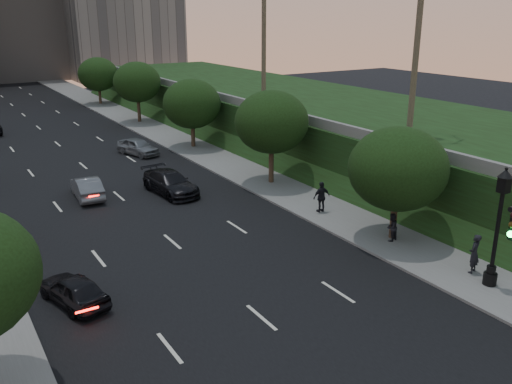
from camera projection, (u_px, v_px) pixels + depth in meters
road_surface at (90, 172)px, 42.10m from camera, size 16.00×140.00×0.02m
sidewalk_right at (208, 154)px, 47.19m from camera, size 4.50×140.00×0.15m
embankment at (329, 122)px, 50.84m from camera, size 18.00×90.00×4.00m
parapet_wall at (251, 105)px, 45.86m from camera, size 0.35×90.00×0.70m
office_block_mid at (7, 6)px, 99.15m from camera, size 22.00×18.00×26.00m
tree_right_a at (398, 169)px, 28.21m from camera, size 5.20×5.20×6.24m
tree_right_b at (272, 122)px, 37.75m from camera, size 5.20×5.20×6.74m
tree_right_c at (192, 104)px, 48.40m from camera, size 5.20×5.20×6.24m
tree_right_d at (137, 82)px, 59.55m from camera, size 5.20×5.20×6.74m
tree_right_e at (98, 74)px, 71.82m from camera, size 5.20×5.20×6.24m
street_lamp at (497, 233)px, 23.55m from camera, size 0.64×0.64×5.62m
sedan_near_left at (74, 290)px, 22.78m from camera, size 2.51×4.16×1.33m
sedan_mid_left at (87, 187)px, 35.96m from camera, size 1.83×4.48×1.44m
sedan_near_right at (170, 183)px, 36.80m from camera, size 2.64×5.45×1.53m
sedan_far_right at (138, 147)px, 46.90m from camera, size 2.98×4.63×1.47m
pedestrian_a at (474, 254)px, 25.17m from camera, size 0.81×0.66×1.90m
pedestrian_b at (392, 227)px, 28.76m from camera, size 0.87×0.75×1.54m
pedestrian_c at (322, 197)px, 32.91m from camera, size 1.16×0.57×1.92m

